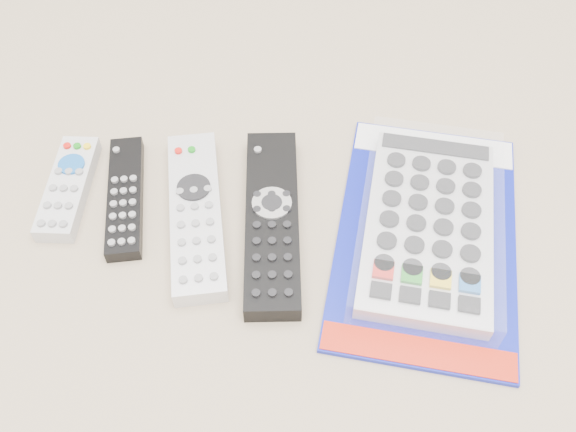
{
  "coord_description": "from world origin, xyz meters",
  "views": [
    {
      "loc": [
        0.02,
        -0.4,
        0.58
      ],
      "look_at": [
        0.03,
        0.03,
        0.01
      ],
      "focal_mm": 40.0,
      "sensor_mm": 36.0,
      "label": 1
    }
  ],
  "objects_px": {
    "remote_slim_black": "(125,197)",
    "remote_large_black": "(272,220)",
    "remote_silver_dvd": "(196,213)",
    "remote_small_grey": "(68,187)",
    "jumbo_remote_packaged": "(429,224)"
  },
  "relations": [
    {
      "from": "remote_slim_black",
      "to": "remote_large_black",
      "type": "xyz_separation_m",
      "value": [
        0.17,
        -0.04,
        0.0
      ]
    },
    {
      "from": "remote_large_black",
      "to": "remote_silver_dvd",
      "type": "bearing_deg",
      "value": 172.72
    },
    {
      "from": "remote_small_grey",
      "to": "remote_large_black",
      "type": "bearing_deg",
      "value": -9.39
    },
    {
      "from": "remote_silver_dvd",
      "to": "jumbo_remote_packaged",
      "type": "bearing_deg",
      "value": -11.82
    },
    {
      "from": "remote_small_grey",
      "to": "jumbo_remote_packaged",
      "type": "distance_m",
      "value": 0.41
    },
    {
      "from": "remote_slim_black",
      "to": "jumbo_remote_packaged",
      "type": "bearing_deg",
      "value": -14.72
    },
    {
      "from": "remote_slim_black",
      "to": "remote_large_black",
      "type": "distance_m",
      "value": 0.17
    },
    {
      "from": "remote_slim_black",
      "to": "jumbo_remote_packaged",
      "type": "xyz_separation_m",
      "value": [
        0.34,
        -0.05,
        0.01
      ]
    },
    {
      "from": "remote_slim_black",
      "to": "remote_silver_dvd",
      "type": "distance_m",
      "value": 0.09
    },
    {
      "from": "remote_small_grey",
      "to": "remote_slim_black",
      "type": "xyz_separation_m",
      "value": [
        0.07,
        -0.01,
        -0.0
      ]
    },
    {
      "from": "remote_silver_dvd",
      "to": "remote_small_grey",
      "type": "bearing_deg",
      "value": 158.08
    },
    {
      "from": "remote_slim_black",
      "to": "remote_small_grey",
      "type": "bearing_deg",
      "value": 161.96
    },
    {
      "from": "remote_slim_black",
      "to": "remote_silver_dvd",
      "type": "xyz_separation_m",
      "value": [
        0.08,
        -0.03,
        0.0
      ]
    },
    {
      "from": "remote_large_black",
      "to": "jumbo_remote_packaged",
      "type": "relative_size",
      "value": 0.7
    },
    {
      "from": "remote_small_grey",
      "to": "remote_slim_black",
      "type": "height_order",
      "value": "remote_small_grey"
    }
  ]
}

